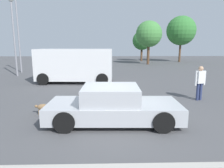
# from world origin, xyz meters

# --- Properties ---
(ground_plane) EXTENTS (80.00, 80.00, 0.00)m
(ground_plane) POSITION_xyz_m (0.00, 0.00, 0.00)
(ground_plane) COLOR #515154
(sedan_foreground) EXTENTS (4.32, 1.98, 1.21)m
(sedan_foreground) POSITION_xyz_m (-0.13, -0.05, 0.56)
(sedan_foreground) COLOR #B7BABF
(sedan_foreground) RESTS_ON ground_plane
(dog) EXTENTS (0.69, 0.24, 0.42)m
(dog) POSITION_xyz_m (-2.62, 0.81, 0.27)
(dog) COLOR olive
(dog) RESTS_ON ground_plane
(van_white) EXTENTS (5.04, 2.31, 2.25)m
(van_white) POSITION_xyz_m (-2.46, 7.27, 1.21)
(van_white) COLOR white
(van_white) RESTS_ON ground_plane
(pedestrian) EXTENTS (0.55, 0.35, 1.58)m
(pedestrian) POSITION_xyz_m (3.94, 2.58, 0.93)
(pedestrian) COLOR navy
(pedestrian) RESTS_ON ground_plane
(light_post_near) EXTENTS (0.44, 0.44, 7.04)m
(light_post_near) POSITION_xyz_m (-8.26, 12.65, 4.71)
(light_post_near) COLOR gray
(light_post_near) RESTS_ON ground_plane
(light_post_mid) EXTENTS (0.44, 0.44, 6.23)m
(light_post_mid) POSITION_xyz_m (-7.68, 10.39, 4.24)
(light_post_mid) COLOR gray
(light_post_mid) RESTS_ON ground_plane
(tree_back_left) EXTENTS (4.23, 4.23, 6.67)m
(tree_back_left) POSITION_xyz_m (10.61, 24.01, 4.55)
(tree_back_left) COLOR brown
(tree_back_left) RESTS_ON ground_plane
(tree_back_center) EXTENTS (2.94, 2.94, 4.65)m
(tree_back_center) POSITION_xyz_m (5.22, 25.99, 3.17)
(tree_back_center) COLOR brown
(tree_back_center) RESTS_ON ground_plane
(tree_back_right) EXTENTS (3.35, 3.35, 5.56)m
(tree_back_right) POSITION_xyz_m (5.12, 20.29, 3.87)
(tree_back_right) COLOR brown
(tree_back_right) RESTS_ON ground_plane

